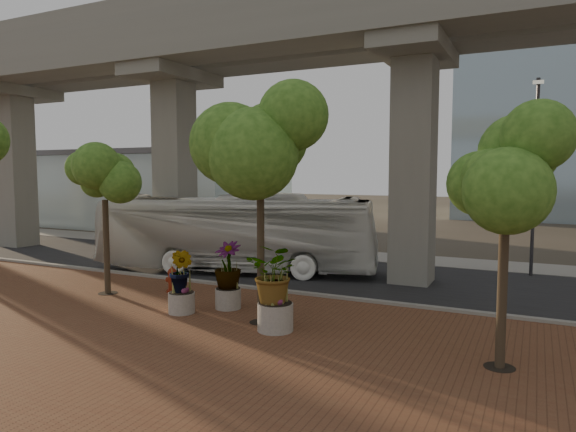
% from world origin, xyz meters
% --- Properties ---
extents(ground, '(160.00, 160.00, 0.00)m').
position_xyz_m(ground, '(0.00, 0.00, 0.00)').
color(ground, '#363127').
rests_on(ground, ground).
extents(brick_plaza, '(70.00, 13.00, 0.06)m').
position_xyz_m(brick_plaza, '(0.00, -8.00, 0.03)').
color(brick_plaza, brown).
rests_on(brick_plaza, ground).
extents(asphalt_road, '(90.00, 8.00, 0.04)m').
position_xyz_m(asphalt_road, '(0.00, 2.00, 0.02)').
color(asphalt_road, black).
rests_on(asphalt_road, ground).
extents(curb_strip, '(70.00, 0.25, 0.16)m').
position_xyz_m(curb_strip, '(0.00, -2.00, 0.08)').
color(curb_strip, gray).
rests_on(curb_strip, ground).
extents(far_sidewalk, '(90.00, 3.00, 0.06)m').
position_xyz_m(far_sidewalk, '(0.00, 7.50, 0.03)').
color(far_sidewalk, gray).
rests_on(far_sidewalk, ground).
extents(transit_viaduct, '(72.00, 5.60, 12.40)m').
position_xyz_m(transit_viaduct, '(0.00, 2.00, 7.29)').
color(transit_viaduct, gray).
rests_on(transit_viaduct, ground).
extents(station_pavilion, '(23.00, 13.00, 6.30)m').
position_xyz_m(station_pavilion, '(-20.00, 16.00, 3.22)').
color(station_pavilion, silver).
rests_on(station_pavilion, ground).
extents(transit_bus, '(12.98, 5.88, 3.52)m').
position_xyz_m(transit_bus, '(-1.68, 0.85, 1.76)').
color(transit_bus, silver).
rests_on(transit_bus, ground).
extents(fire_hydrant, '(0.48, 0.43, 0.97)m').
position_xyz_m(fire_hydrant, '(-1.61, -3.81, 0.52)').
color(fire_hydrant, maroon).
rests_on(fire_hydrant, ground).
extents(planter_front, '(2.26, 2.26, 2.48)m').
position_xyz_m(planter_front, '(4.00, -6.27, 1.57)').
color(planter_front, '#AFA89E').
rests_on(planter_front, ground).
extents(planter_right, '(2.07, 2.07, 2.21)m').
position_xyz_m(planter_right, '(1.50, -4.82, 1.40)').
color(planter_right, '#A19A91').
rests_on(planter_right, ground).
extents(planter_left, '(1.87, 1.87, 2.06)m').
position_xyz_m(planter_left, '(0.46, -5.94, 1.31)').
color(planter_left, '#ABA49A').
rests_on(planter_left, ground).
extents(street_tree_near_west, '(2.97, 2.97, 5.69)m').
position_xyz_m(street_tree_near_west, '(-3.66, -5.00, 4.37)').
color(street_tree_near_west, '#483729').
rests_on(street_tree_near_west, ground).
extents(street_tree_near_east, '(4.23, 4.23, 7.34)m').
position_xyz_m(street_tree_near_east, '(3.25, -5.74, 5.45)').
color(street_tree_near_east, '#483729').
rests_on(street_tree_near_east, ground).
extents(street_tree_far_east, '(3.03, 3.03, 5.91)m').
position_xyz_m(street_tree_far_east, '(9.90, -6.46, 4.56)').
color(street_tree_far_east, '#483729').
rests_on(street_tree_far_east, ground).
extents(streetlamp_west, '(0.44, 1.30, 8.96)m').
position_xyz_m(streetlamp_west, '(-10.26, 6.49, 5.23)').
color(streetlamp_west, '#323137').
rests_on(streetlamp_west, ground).
extents(streetlamp_east, '(0.41, 1.21, 8.32)m').
position_xyz_m(streetlamp_east, '(10.40, 5.52, 4.86)').
color(streetlamp_east, '#303035').
rests_on(streetlamp_east, ground).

